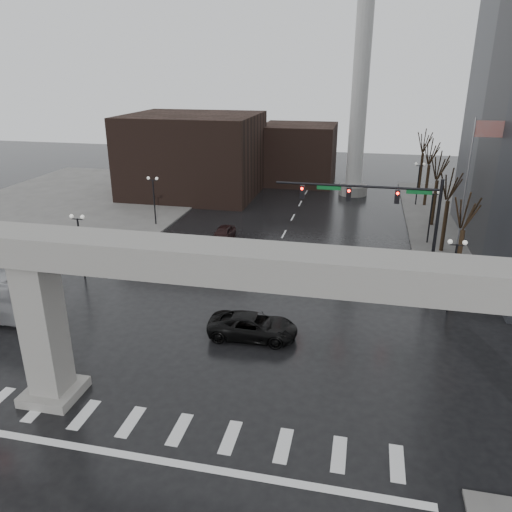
# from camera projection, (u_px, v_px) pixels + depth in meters

# --- Properties ---
(ground) EXTENTS (160.00, 160.00, 0.00)m
(ground) POSITION_uv_depth(u_px,v_px,m) (187.00, 415.00, 23.63)
(ground) COLOR black
(ground) RESTS_ON ground
(sidewalk_nw) EXTENTS (28.00, 36.00, 0.15)m
(sidewalk_nw) POSITION_uv_depth(u_px,v_px,m) (87.00, 199.00, 61.69)
(sidewalk_nw) COLOR slate
(sidewalk_nw) RESTS_ON ground
(elevated_guideway) EXTENTS (48.00, 2.60, 8.70)m
(elevated_guideway) POSITION_uv_depth(u_px,v_px,m) (208.00, 285.00, 20.93)
(elevated_guideway) COLOR gray
(elevated_guideway) RESTS_ON ground
(building_far_left) EXTENTS (16.00, 14.00, 10.00)m
(building_far_left) POSITION_uv_depth(u_px,v_px,m) (194.00, 155.00, 63.00)
(building_far_left) COLOR black
(building_far_left) RESTS_ON ground
(building_far_mid) EXTENTS (10.00, 10.00, 8.00)m
(building_far_mid) POSITION_uv_depth(u_px,v_px,m) (298.00, 154.00, 70.06)
(building_far_mid) COLOR black
(building_far_mid) RESTS_ON ground
(smokestack) EXTENTS (3.60, 3.60, 30.00)m
(smokestack) POSITION_uv_depth(u_px,v_px,m) (360.00, 85.00, 59.65)
(smokestack) COLOR silver
(smokestack) RESTS_ON ground
(signal_mast_arm) EXTENTS (12.12, 0.43, 8.00)m
(signal_mast_arm) POSITION_uv_depth(u_px,v_px,m) (385.00, 206.00, 36.90)
(signal_mast_arm) COLOR black
(signal_mast_arm) RESTS_ON ground
(flagpole_assembly) EXTENTS (2.06, 0.12, 12.00)m
(flagpole_assembly) POSITION_uv_depth(u_px,v_px,m) (471.00, 178.00, 37.95)
(flagpole_assembly) COLOR silver
(flagpole_assembly) RESTS_ON ground
(lamp_right_0) EXTENTS (1.22, 0.32, 5.11)m
(lamp_right_0) POSITION_uv_depth(u_px,v_px,m) (454.00, 264.00, 32.46)
(lamp_right_0) COLOR black
(lamp_right_0) RESTS_ON ground
(lamp_right_1) EXTENTS (1.22, 0.32, 5.11)m
(lamp_right_1) POSITION_uv_depth(u_px,v_px,m) (431.00, 208.00, 45.23)
(lamp_right_1) COLOR black
(lamp_right_1) RESTS_ON ground
(lamp_right_2) EXTENTS (1.22, 0.32, 5.11)m
(lamp_right_2) POSITION_uv_depth(u_px,v_px,m) (419.00, 177.00, 58.01)
(lamp_right_2) COLOR black
(lamp_right_2) RESTS_ON ground
(lamp_left_0) EXTENTS (1.22, 0.32, 5.11)m
(lamp_left_0) POSITION_uv_depth(u_px,v_px,m) (79.00, 235.00, 37.89)
(lamp_left_0) COLOR black
(lamp_left_0) RESTS_ON ground
(lamp_left_1) EXTENTS (1.22, 0.32, 5.11)m
(lamp_left_1) POSITION_uv_depth(u_px,v_px,m) (154.00, 193.00, 50.67)
(lamp_left_1) COLOR black
(lamp_left_1) RESTS_ON ground
(lamp_left_2) EXTENTS (1.22, 0.32, 5.11)m
(lamp_left_2) POSITION_uv_depth(u_px,v_px,m) (198.00, 167.00, 63.44)
(lamp_left_2) COLOR black
(lamp_left_2) RESTS_ON ground
(tree_right_0) EXTENTS (1.09, 1.58, 7.50)m
(tree_right_0) POSITION_uv_depth(u_px,v_px,m) (460.00, 253.00, 36.16)
(tree_right_0) COLOR black
(tree_right_0) RESTS_ON ground
(tree_right_1) EXTENTS (1.09, 1.61, 7.67)m
(tree_right_1) POSITION_uv_depth(u_px,v_px,m) (445.00, 221.00, 43.44)
(tree_right_1) COLOR black
(tree_right_1) RESTS_ON ground
(tree_right_2) EXTENTS (1.10, 1.63, 7.85)m
(tree_right_2) POSITION_uv_depth(u_px,v_px,m) (435.00, 198.00, 50.71)
(tree_right_2) COLOR black
(tree_right_2) RESTS_ON ground
(tree_right_3) EXTENTS (1.11, 1.66, 8.02)m
(tree_right_3) POSITION_uv_depth(u_px,v_px,m) (427.00, 181.00, 57.99)
(tree_right_3) COLOR black
(tree_right_3) RESTS_ON ground
(tree_right_4) EXTENTS (1.12, 1.69, 8.19)m
(tree_right_4) POSITION_uv_depth(u_px,v_px,m) (421.00, 168.00, 65.27)
(tree_right_4) COLOR black
(tree_right_4) RESTS_ON ground
(pickup_truck) EXTENTS (5.49, 2.68, 1.50)m
(pickup_truck) POSITION_uv_depth(u_px,v_px,m) (253.00, 326.00, 30.20)
(pickup_truck) COLOR black
(pickup_truck) RESTS_ON ground
(far_car) EXTENTS (1.74, 4.11, 1.38)m
(far_car) POSITION_uv_depth(u_px,v_px,m) (223.00, 234.00, 47.02)
(far_car) COLOR black
(far_car) RESTS_ON ground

